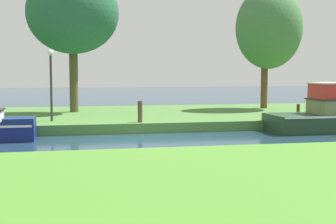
{
  "coord_description": "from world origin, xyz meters",
  "views": [
    {
      "loc": [
        -2.76,
        -16.41,
        2.4
      ],
      "look_at": [
        0.86,
        1.2,
        0.9
      ],
      "focal_mm": 51.34,
      "sensor_mm": 36.0,
      "label": 1
    }
  ],
  "objects_px": {
    "lamp_post": "(51,76)",
    "mooring_post_far": "(140,112)",
    "willow_tree_centre": "(73,13)",
    "mooring_post_near": "(298,112)",
    "willow_tree_right": "(269,28)"
  },
  "relations": [
    {
      "from": "willow_tree_right",
      "to": "mooring_post_near",
      "type": "bearing_deg",
      "value": -100.46
    },
    {
      "from": "willow_tree_centre",
      "to": "mooring_post_far",
      "type": "relative_size",
      "value": 8.0
    },
    {
      "from": "willow_tree_centre",
      "to": "mooring_post_near",
      "type": "relative_size",
      "value": 10.77
    },
    {
      "from": "willow_tree_centre",
      "to": "mooring_post_near",
      "type": "xyz_separation_m",
      "value": [
        9.34,
        -5.11,
        -4.52
      ]
    },
    {
      "from": "lamp_post",
      "to": "mooring_post_near",
      "type": "height_order",
      "value": "lamp_post"
    },
    {
      "from": "willow_tree_right",
      "to": "mooring_post_near",
      "type": "distance_m",
      "value": 7.01
    },
    {
      "from": "willow_tree_centre",
      "to": "mooring_post_far",
      "type": "xyz_separation_m",
      "value": [
        2.52,
        -5.11,
        -4.41
      ]
    },
    {
      "from": "willow_tree_centre",
      "to": "willow_tree_right",
      "type": "bearing_deg",
      "value": 2.92
    },
    {
      "from": "mooring_post_near",
      "to": "mooring_post_far",
      "type": "height_order",
      "value": "mooring_post_far"
    },
    {
      "from": "willow_tree_centre",
      "to": "lamp_post",
      "type": "bearing_deg",
      "value": -103.76
    },
    {
      "from": "willow_tree_right",
      "to": "mooring_post_near",
      "type": "relative_size",
      "value": 10.34
    },
    {
      "from": "mooring_post_far",
      "to": "mooring_post_near",
      "type": "bearing_deg",
      "value": 0.0
    },
    {
      "from": "willow_tree_right",
      "to": "mooring_post_near",
      "type": "xyz_separation_m",
      "value": [
        -1.04,
        -5.64,
        -4.03
      ]
    },
    {
      "from": "lamp_post",
      "to": "mooring_post_far",
      "type": "xyz_separation_m",
      "value": [
        3.47,
        -1.24,
        -1.4
      ]
    },
    {
      "from": "willow_tree_right",
      "to": "lamp_post",
      "type": "height_order",
      "value": "willow_tree_right"
    }
  ]
}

